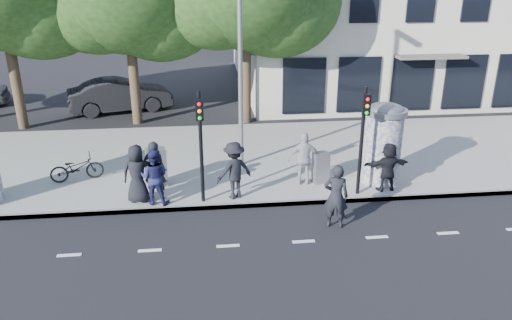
{
  "coord_description": "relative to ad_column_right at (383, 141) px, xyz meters",
  "views": [
    {
      "loc": [
        -0.52,
        -9.86,
        6.8
      ],
      "look_at": [
        0.97,
        3.5,
        1.54
      ],
      "focal_mm": 35.0,
      "sensor_mm": 36.0,
      "label": 1
    }
  ],
  "objects": [
    {
      "name": "ped_c",
      "position": [
        -7.21,
        -0.85,
        -0.53
      ],
      "size": [
        0.94,
        0.79,
        1.71
      ],
      "primitive_type": "imported",
      "rotation": [
        0.0,
        0.0,
        2.96
      ],
      "color": "#1D1E48",
      "rests_on": "sidewalk"
    },
    {
      "name": "sidewalk",
      "position": [
        -5.2,
        2.8,
        -1.46
      ],
      "size": [
        40.0,
        8.0,
        0.15
      ],
      "primitive_type": "cube",
      "color": "gray",
      "rests_on": "ground"
    },
    {
      "name": "lane_dash_far",
      "position": [
        -5.2,
        -3.3,
        -1.53
      ],
      "size": [
        32.0,
        0.12,
        0.01
      ],
      "primitive_type": "cube",
      "color": "silver",
      "rests_on": "ground"
    },
    {
      "name": "ad_column_right",
      "position": [
        0.0,
        0.0,
        0.0
      ],
      "size": [
        1.36,
        1.36,
        2.65
      ],
      "color": "beige",
      "rests_on": "sidewalk"
    },
    {
      "name": "car_mid",
      "position": [
        -9.71,
        10.16,
        -0.72
      ],
      "size": [
        3.02,
        5.25,
        1.64
      ],
      "primitive_type": "imported",
      "rotation": [
        0.0,
        0.0,
        1.85
      ],
      "color": "black",
      "rests_on": "ground"
    },
    {
      "name": "street_lamp",
      "position": [
        -4.4,
        1.93,
        3.26
      ],
      "size": [
        0.25,
        0.93,
        8.0
      ],
      "color": "slate",
      "rests_on": "sidewalk"
    },
    {
      "name": "bicycle",
      "position": [
        -9.91,
        1.18,
        -0.94
      ],
      "size": [
        1.0,
        1.78,
        0.89
      ],
      "primitive_type": "imported",
      "rotation": [
        0.0,
        0.0,
        1.83
      ],
      "color": "black",
      "rests_on": "sidewalk"
    },
    {
      "name": "cabinet_left",
      "position": [
        -7.25,
        0.45,
        -0.76
      ],
      "size": [
        0.68,
        0.56,
        1.26
      ],
      "primitive_type": "cube",
      "rotation": [
        0.0,
        0.0,
        0.22
      ],
      "color": "gray",
      "rests_on": "sidewalk"
    },
    {
      "name": "ped_f",
      "position": [
        -0.03,
        -0.7,
        -0.6
      ],
      "size": [
        1.5,
        0.65,
        1.58
      ],
      "primitive_type": "imported",
      "rotation": [
        0.0,
        0.0,
        3.22
      ],
      "color": "black",
      "rests_on": "sidewalk"
    },
    {
      "name": "traffic_pole_far",
      "position": [
        -1.0,
        -0.91,
        0.69
      ],
      "size": [
        0.22,
        0.31,
        3.4
      ],
      "color": "black",
      "rests_on": "sidewalk"
    },
    {
      "name": "cabinet_right",
      "position": [
        -1.97,
        0.12,
        -0.87
      ],
      "size": [
        0.56,
        0.45,
        1.03
      ],
      "primitive_type": "cube",
      "rotation": [
        0.0,
        0.0,
        0.2
      ],
      "color": "slate",
      "rests_on": "sidewalk"
    },
    {
      "name": "ped_a",
      "position": [
        -7.71,
        -0.66,
        -0.49
      ],
      "size": [
        0.94,
        0.67,
        1.79
      ],
      "primitive_type": "imported",
      "rotation": [
        0.0,
        0.0,
        3.02
      ],
      "color": "black",
      "rests_on": "sidewalk"
    },
    {
      "name": "traffic_pole_near",
      "position": [
        -5.8,
        -0.91,
        0.69
      ],
      "size": [
        0.22,
        0.31,
        3.4
      ],
      "color": "black",
      "rests_on": "sidewalk"
    },
    {
      "name": "ground",
      "position": [
        -5.2,
        -4.7,
        -1.54
      ],
      "size": [
        120.0,
        120.0,
        0.0
      ],
      "primitive_type": "plane",
      "color": "black",
      "rests_on": "ground"
    },
    {
      "name": "ped_e",
      "position": [
        -2.53,
        0.05,
        -0.51
      ],
      "size": [
        1.07,
        0.66,
        1.75
      ],
      "primitive_type": "imported",
      "rotation": [
        0.0,
        0.0,
        3.07
      ],
      "color": "#A7A7AA",
      "rests_on": "sidewalk"
    },
    {
      "name": "man_road",
      "position": [
        -2.19,
        -2.58,
        -0.61
      ],
      "size": [
        0.77,
        0.6,
        1.85
      ],
      "primitive_type": "imported",
      "rotation": [
        0.0,
        0.0,
        2.88
      ],
      "color": "black",
      "rests_on": "ground"
    },
    {
      "name": "curb",
      "position": [
        -5.2,
        -1.15,
        -1.46
      ],
      "size": [
        40.0,
        0.1,
        0.16
      ],
      "primitive_type": "cube",
      "color": "slate",
      "rests_on": "ground"
    },
    {
      "name": "ped_d",
      "position": [
        -4.84,
        -0.71,
        -0.49
      ],
      "size": [
        1.32,
        1.07,
        1.79
      ],
      "primitive_type": "imported",
      "rotation": [
        0.0,
        0.0,
        3.55
      ],
      "color": "black",
      "rests_on": "sidewalk"
    },
    {
      "name": "ped_b",
      "position": [
        -7.21,
        -0.55,
        -0.46
      ],
      "size": [
        0.76,
        0.58,
        1.86
      ],
      "primitive_type": "imported",
      "rotation": [
        0.0,
        0.0,
        2.92
      ],
      "color": "black",
      "rests_on": "sidewalk"
    }
  ]
}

